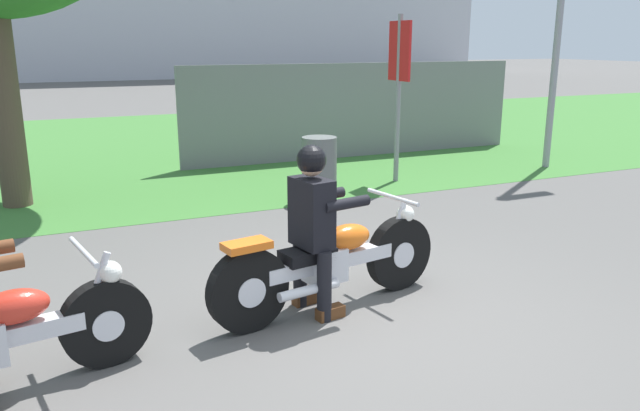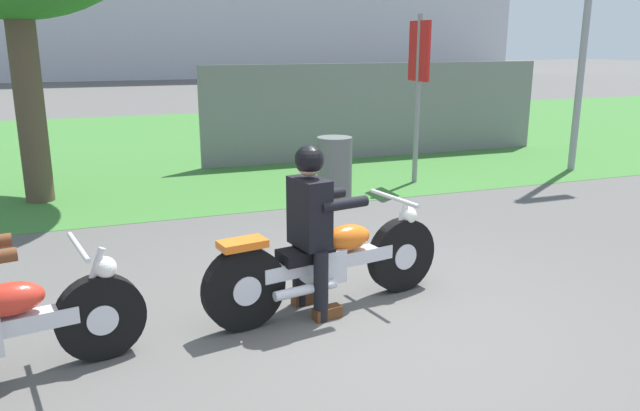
# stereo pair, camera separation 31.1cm
# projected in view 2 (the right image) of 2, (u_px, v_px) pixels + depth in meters

# --- Properties ---
(ground) EXTENTS (120.00, 120.00, 0.00)m
(ground) POSITION_uv_depth(u_px,v_px,m) (370.00, 326.00, 4.96)
(ground) COLOR #565451
(grass_verge) EXTENTS (60.00, 12.00, 0.01)m
(grass_verge) POSITION_uv_depth(u_px,v_px,m) (185.00, 144.00, 13.69)
(grass_verge) COLOR #3D7533
(grass_verge) RESTS_ON ground
(motorcycle_lead) EXTENTS (2.20, 0.73, 0.89)m
(motorcycle_lead) POSITION_uv_depth(u_px,v_px,m) (329.00, 263.00, 5.20)
(motorcycle_lead) COLOR black
(motorcycle_lead) RESTS_ON ground
(rider_lead) EXTENTS (0.60, 0.53, 1.42)m
(rider_lead) POSITION_uv_depth(u_px,v_px,m) (311.00, 217.00, 5.01)
(rider_lead) COLOR black
(rider_lead) RESTS_ON ground
(trash_can) EXTENTS (0.49, 0.49, 0.91)m
(trash_can) POSITION_uv_depth(u_px,v_px,m) (334.00, 169.00, 8.75)
(trash_can) COLOR #595E5B
(trash_can) RESTS_ON ground
(sign_banner) EXTENTS (0.08, 0.60, 2.60)m
(sign_banner) POSITION_uv_depth(u_px,v_px,m) (418.00, 73.00, 9.58)
(sign_banner) COLOR gray
(sign_banner) RESTS_ON ground
(fence_segment) EXTENTS (7.00, 0.06, 1.80)m
(fence_segment) POSITION_uv_depth(u_px,v_px,m) (381.00, 111.00, 12.02)
(fence_segment) COLOR slate
(fence_segment) RESTS_ON ground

